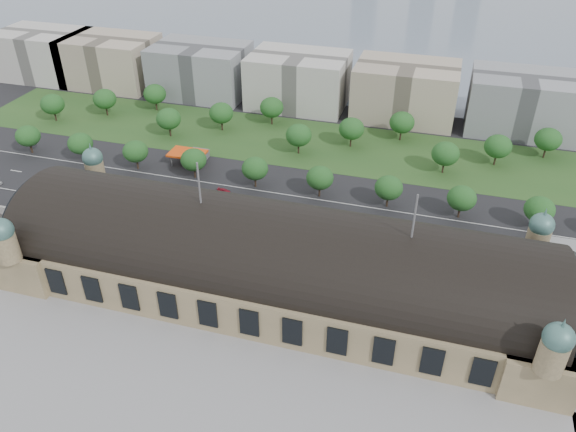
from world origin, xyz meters
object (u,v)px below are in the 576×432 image
(parked_car_6, at_px, (172,217))
(petrol_station, at_px, (194,154))
(bus_west, at_px, (284,220))
(traffic_car_1, at_px, (85,180))
(parked_car_5, at_px, (202,223))
(bus_east, at_px, (338,236))
(bus_mid, at_px, (380,246))
(parked_car_2, at_px, (116,214))
(traffic_car_4, at_px, (333,224))
(parked_car_4, at_px, (194,220))
(traffic_car_5, at_px, (438,235))
(parked_car_0, at_px, (91,207))
(traffic_car_3, at_px, (224,191))
(parked_car_3, at_px, (193,220))
(parked_car_1, at_px, (114,214))
(traffic_car_6, at_px, (517,261))

(parked_car_6, bearing_deg, petrol_station, 170.94)
(bus_west, bearing_deg, traffic_car_1, 84.10)
(parked_car_5, height_order, bus_east, bus_east)
(parked_car_6, bearing_deg, bus_mid, 68.38)
(parked_car_2, relative_size, bus_mid, 0.36)
(traffic_car_4, height_order, parked_car_4, parked_car_4)
(traffic_car_4, height_order, parked_car_5, parked_car_5)
(traffic_car_5, bearing_deg, parked_car_6, 93.92)
(petrol_station, height_order, parked_car_0, petrol_station)
(parked_car_0, bearing_deg, parked_car_4, 71.59)
(parked_car_0, height_order, parked_car_5, parked_car_0)
(parked_car_5, bearing_deg, traffic_car_3, 160.61)
(bus_east, bearing_deg, parked_car_6, 92.05)
(petrol_station, relative_size, parked_car_3, 3.14)
(parked_car_4, xyz_separation_m, bus_west, (28.79, 7.00, 0.92))
(parked_car_0, height_order, bus_east, bus_east)
(petrol_station, bearing_deg, parked_car_3, -66.37)
(traffic_car_4, relative_size, parked_car_5, 0.77)
(traffic_car_5, distance_m, parked_car_3, 79.90)
(traffic_car_3, relative_size, bus_east, 0.42)
(traffic_car_5, relative_size, parked_car_0, 0.84)
(parked_car_1, bearing_deg, bus_mid, 71.16)
(traffic_car_1, height_order, parked_car_6, parked_car_6)
(bus_mid, bearing_deg, parked_car_4, 93.08)
(parked_car_1, relative_size, parked_car_4, 1.04)
(parked_car_0, height_order, parked_car_6, parked_car_0)
(traffic_car_1, bearing_deg, parked_car_3, -101.05)
(parked_car_3, xyz_separation_m, parked_car_4, (0.54, 0.00, 0.05))
(parked_car_1, xyz_separation_m, bus_east, (75.34, 7.66, 0.89))
(traffic_car_1, height_order, bus_mid, bus_mid)
(traffic_car_6, bearing_deg, parked_car_2, -89.30)
(traffic_car_3, distance_m, parked_car_6, 23.09)
(traffic_car_5, xyz_separation_m, parked_car_3, (-78.62, -14.21, 0.06))
(parked_car_5, bearing_deg, bus_east, 73.70)
(parked_car_6, bearing_deg, parked_car_1, -101.70)
(parked_car_0, height_order, parked_car_2, parked_car_0)
(traffic_car_6, bearing_deg, parked_car_1, -89.19)
(traffic_car_1, height_order, parked_car_4, parked_car_4)
(petrol_station, xyz_separation_m, traffic_car_1, (-32.16, -26.57, -2.25))
(bus_east, bearing_deg, petrol_station, 59.27)
(petrol_station, bearing_deg, traffic_car_6, -15.50)
(traffic_car_4, relative_size, traffic_car_6, 0.80)
(petrol_station, distance_m, parked_car_4, 44.24)
(petrol_station, distance_m, parked_car_3, 44.03)
(petrol_station, xyz_separation_m, parked_car_1, (-9.33, -44.28, -2.24))
(traffic_car_1, distance_m, traffic_car_4, 94.85)
(traffic_car_5, height_order, traffic_car_6, traffic_car_5)
(petrol_station, bearing_deg, traffic_car_5, -15.16)
(parked_car_0, bearing_deg, traffic_car_5, 76.24)
(traffic_car_1, bearing_deg, bus_west, -90.51)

